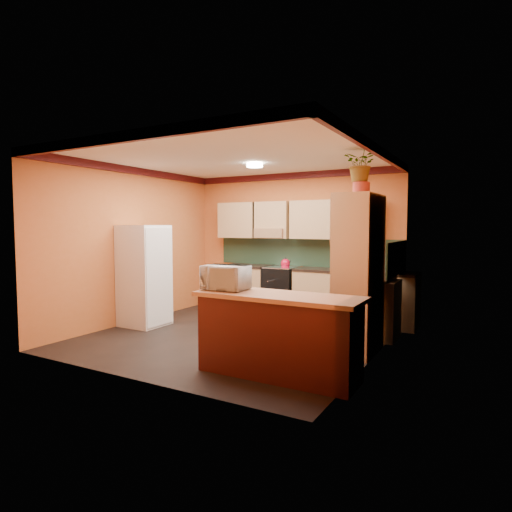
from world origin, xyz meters
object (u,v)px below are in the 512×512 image
at_px(stove, 282,291).
at_px(breakfast_bar, 278,338).
at_px(fridge, 144,275).
at_px(base_cabinets_back, 312,294).
at_px(pantry, 359,274).
at_px(microwave, 226,278).

relative_size(stove, breakfast_bar, 0.51).
xyz_separation_m(fridge, breakfast_bar, (3.08, -1.12, -0.41)).
height_order(stove, breakfast_bar, stove).
distance_m(base_cabinets_back, fridge, 3.00).
distance_m(fridge, pantry, 3.61).
bearing_deg(microwave, fridge, 152.10).
height_order(base_cabinets_back, stove, stove).
xyz_separation_m(base_cabinets_back, fridge, (-2.28, -1.91, 0.41)).
xyz_separation_m(fridge, pantry, (3.60, 0.24, 0.20)).
distance_m(base_cabinets_back, microwave, 3.09).
bearing_deg(base_cabinets_back, fridge, -140.06).
relative_size(base_cabinets_back, fridge, 2.15).
bearing_deg(microwave, pantry, 45.46).
height_order(stove, pantry, pantry).
bearing_deg(base_cabinets_back, pantry, -51.65).
height_order(fridge, microwave, fridge).
bearing_deg(pantry, fridge, -176.14).
height_order(base_cabinets_back, fridge, fridge).
xyz_separation_m(pantry, breakfast_bar, (-0.52, -1.36, -0.61)).
relative_size(fridge, microwave, 3.26).
xyz_separation_m(stove, pantry, (1.94, -1.67, 0.59)).
relative_size(fridge, breakfast_bar, 0.94).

